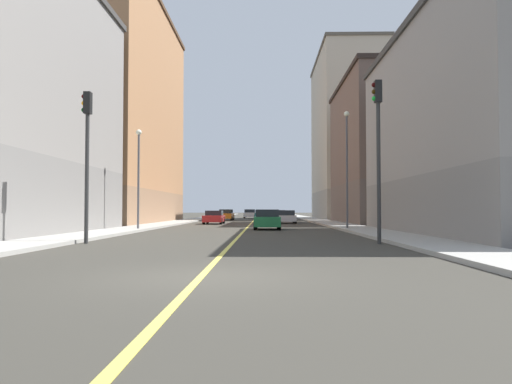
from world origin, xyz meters
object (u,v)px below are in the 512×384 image
(street_lamp_right_near, at_px, (139,168))
(car_silver, at_px, (286,217))
(car_green, at_px, (267,220))
(building_left_mid, at_px, (384,152))
(building_left_near, at_px, (483,128))
(building_left_far, at_px, (347,137))
(car_orange, at_px, (226,215))
(building_right_midblock, at_px, (122,114))
(car_white, at_px, (250,214))
(traffic_light_right_near, at_px, (87,146))
(car_blue, at_px, (280,215))
(car_red, at_px, (214,217))
(car_teal, at_px, (261,215))
(traffic_light_left_near, at_px, (378,139))
(street_lamp_left_near, at_px, (347,158))

(street_lamp_right_near, bearing_deg, car_silver, 58.37)
(street_lamp_right_near, relative_size, car_green, 1.54)
(car_green, bearing_deg, building_left_mid, 50.36)
(building_left_near, xyz_separation_m, building_left_far, (-0.00, 43.35, 5.89))
(car_orange, bearing_deg, building_left_near, -65.55)
(building_left_near, xyz_separation_m, car_silver, (-9.70, 22.20, -5.20))
(building_left_far, bearing_deg, building_right_midblock, -142.09)
(car_silver, bearing_deg, car_white, 98.57)
(traffic_light_right_near, xyz_separation_m, car_blue, (9.53, 51.36, -3.36))
(street_lamp_right_near, height_order, car_orange, street_lamp_right_near)
(car_white, bearing_deg, car_red, -94.47)
(building_left_mid, height_order, car_blue, building_left_mid)
(car_teal, xyz_separation_m, car_blue, (2.67, 4.88, -0.00))
(car_teal, relative_size, car_blue, 1.12)
(car_teal, bearing_deg, building_right_midblock, -129.81)
(traffic_light_left_near, height_order, street_lamp_right_near, street_lamp_right_near)
(car_silver, distance_m, car_orange, 16.47)
(car_blue, bearing_deg, street_lamp_right_near, -104.97)
(building_left_near, bearing_deg, traffic_light_left_near, -136.97)
(building_right_midblock, xyz_separation_m, traffic_light_left_near, (19.12, -29.58, -6.88))
(car_blue, distance_m, car_red, 25.40)
(car_silver, bearing_deg, street_lamp_left_near, -77.41)
(building_left_mid, height_order, building_right_midblock, building_right_midblock)
(building_left_near, height_order, building_left_mid, building_left_mid)
(building_right_midblock, bearing_deg, street_lamp_right_near, -70.41)
(building_left_far, distance_m, car_green, 39.15)
(traffic_light_left_near, bearing_deg, building_left_far, 81.76)
(street_lamp_right_near, height_order, car_green, street_lamp_right_near)
(car_silver, bearing_deg, car_blue, 89.78)
(traffic_light_right_near, distance_m, car_white, 59.08)
(car_blue, xyz_separation_m, car_silver, (-0.09, -22.38, -0.00))
(building_left_mid, height_order, building_left_far, building_left_far)
(car_green, bearing_deg, car_silver, 82.32)
(traffic_light_left_near, height_order, car_orange, traffic_light_left_near)
(street_lamp_left_near, height_order, car_green, street_lamp_left_near)
(building_left_near, relative_size, building_right_midblock, 0.83)
(building_left_mid, distance_m, car_green, 19.38)
(building_left_mid, distance_m, traffic_light_left_near, 29.55)
(street_lamp_left_near, bearing_deg, building_left_near, -47.03)
(car_blue, bearing_deg, car_teal, -118.67)
(car_silver, distance_m, car_green, 14.69)
(building_right_midblock, xyz_separation_m, car_orange, (9.52, 14.24, -10.47))
(building_left_near, relative_size, car_orange, 5.22)
(car_teal, bearing_deg, traffic_light_right_near, -98.40)
(building_left_near, distance_m, car_white, 54.15)
(car_teal, height_order, car_orange, car_orange)
(street_lamp_left_near, bearing_deg, car_red, 127.74)
(car_white, bearing_deg, street_lamp_left_near, -80.04)
(building_left_far, height_order, traffic_light_left_near, building_left_far)
(traffic_light_right_near, relative_size, car_orange, 1.53)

